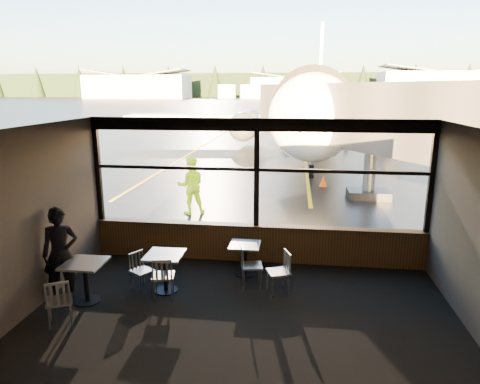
% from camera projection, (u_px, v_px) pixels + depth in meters
% --- Properties ---
extents(ground_plane, '(520.00, 520.00, 0.00)m').
position_uv_depth(ground_plane, '(294.00, 103.00, 126.28)').
color(ground_plane, black).
rests_on(ground_plane, ground).
extents(carpet_floor, '(8.00, 6.00, 0.01)m').
position_uv_depth(carpet_floor, '(240.00, 324.00, 7.71)').
color(carpet_floor, black).
rests_on(carpet_floor, ground).
extents(ceiling, '(8.00, 6.00, 0.04)m').
position_uv_depth(ceiling, '(240.00, 130.00, 6.89)').
color(ceiling, '#38332D').
rests_on(ceiling, ground).
extents(wall_left, '(0.04, 6.00, 3.50)m').
position_uv_depth(wall_left, '(24.00, 224.00, 7.81)').
color(wall_left, '#453D37').
rests_on(wall_left, ground).
extents(wall_back, '(8.00, 0.04, 3.50)m').
position_uv_depth(wall_back, '(203.00, 328.00, 4.41)').
color(wall_back, '#453D37').
rests_on(wall_back, ground).
extents(window_sill, '(8.00, 0.28, 0.90)m').
position_uv_depth(window_sill, '(256.00, 244.00, 10.50)').
color(window_sill, '#523418').
rests_on(window_sill, ground).
extents(window_header, '(8.00, 0.18, 0.30)m').
position_uv_depth(window_header, '(257.00, 125.00, 9.82)').
color(window_header, black).
rests_on(window_header, ground).
extents(mullion_left, '(0.12, 0.12, 2.60)m').
position_uv_depth(mullion_left, '(98.00, 170.00, 10.59)').
color(mullion_left, black).
rests_on(mullion_left, ground).
extents(mullion_centre, '(0.12, 0.12, 2.60)m').
position_uv_depth(mullion_centre, '(257.00, 174.00, 10.09)').
color(mullion_centre, black).
rests_on(mullion_centre, ground).
extents(mullion_right, '(0.12, 0.12, 2.60)m').
position_uv_depth(mullion_right, '(432.00, 178.00, 9.60)').
color(mullion_right, black).
rests_on(mullion_right, ground).
extents(window_transom, '(8.00, 0.10, 0.08)m').
position_uv_depth(window_transom, '(257.00, 170.00, 10.07)').
color(window_transom, black).
rests_on(window_transom, ground).
extents(airliner, '(31.72, 37.29, 10.87)m').
position_uv_depth(airliner, '(319.00, 71.00, 30.68)').
color(airliner, white).
rests_on(airliner, ground_plane).
extents(jet_bridge, '(9.48, 11.59, 5.06)m').
position_uv_depth(jet_bridge, '(374.00, 137.00, 14.86)').
color(jet_bridge, '#2C2C2E').
rests_on(jet_bridge, ground_plane).
extents(cafe_table_near, '(0.68, 0.68, 0.74)m').
position_uv_depth(cafe_table_near, '(245.00, 260.00, 9.72)').
color(cafe_table_near, '#9C968F').
rests_on(cafe_table_near, carpet_floor).
extents(cafe_table_mid, '(0.75, 0.75, 0.83)m').
position_uv_depth(cafe_table_mid, '(165.00, 273.00, 8.92)').
color(cafe_table_mid, '#ADA79F').
rests_on(cafe_table_mid, carpet_floor).
extents(cafe_table_left, '(0.77, 0.77, 0.85)m').
position_uv_depth(cafe_table_left, '(86.00, 282.00, 8.46)').
color(cafe_table_left, gray).
rests_on(cafe_table_left, carpet_floor).
extents(chair_near_e, '(0.64, 0.64, 0.90)m').
position_uv_depth(chair_near_e, '(278.00, 272.00, 8.84)').
color(chair_near_e, beige).
rests_on(chair_near_e, carpet_floor).
extents(chair_near_w, '(0.59, 0.59, 0.93)m').
position_uv_depth(chair_near_w, '(252.00, 266.00, 9.13)').
color(chair_near_w, '#B0AB9F').
rests_on(chair_near_w, carpet_floor).
extents(chair_mid_s, '(0.58, 0.58, 0.91)m').
position_uv_depth(chair_mid_s, '(163.00, 276.00, 8.66)').
color(chair_mid_s, '#BCB7AA').
rests_on(chair_mid_s, carpet_floor).
extents(chair_mid_w, '(0.61, 0.61, 0.81)m').
position_uv_depth(chair_mid_w, '(142.00, 271.00, 9.01)').
color(chair_mid_w, '#B1ACA0').
rests_on(chair_mid_w, carpet_floor).
extents(chair_left_s, '(0.68, 0.68, 0.92)m').
position_uv_depth(chair_left_s, '(59.00, 301.00, 7.63)').
color(chair_left_s, beige).
rests_on(chair_left_s, carpet_floor).
extents(passenger, '(0.82, 0.70, 1.89)m').
position_uv_depth(passenger, '(61.00, 254.00, 8.53)').
color(passenger, black).
rests_on(passenger, carpet_floor).
extents(ground_crew, '(1.13, 1.00, 1.94)m').
position_uv_depth(ground_crew, '(191.00, 186.00, 14.46)').
color(ground_crew, '#BFF219').
rests_on(ground_crew, ground_plane).
extents(cone_nose, '(0.34, 0.34, 0.47)m').
position_uv_depth(cone_nose, '(323.00, 181.00, 18.64)').
color(cone_nose, '#EF6307').
rests_on(cone_nose, ground_plane).
extents(hangar_left, '(45.00, 18.00, 11.00)m').
position_uv_depth(hangar_left, '(138.00, 86.00, 191.61)').
color(hangar_left, silver).
rests_on(hangar_left, ground_plane).
extents(hangar_mid, '(38.00, 15.00, 10.00)m').
position_uv_depth(hangar_mid, '(295.00, 87.00, 187.76)').
color(hangar_mid, silver).
rests_on(hangar_mid, ground_plane).
extents(hangar_right, '(50.00, 20.00, 12.00)m').
position_uv_depth(hangar_right, '(444.00, 84.00, 173.25)').
color(hangar_right, silver).
rests_on(hangar_right, ground_plane).
extents(fuel_tank_a, '(8.00, 8.00, 6.00)m').
position_uv_depth(fuel_tank_a, '(227.00, 92.00, 189.11)').
color(fuel_tank_a, silver).
rests_on(fuel_tank_a, ground_plane).
extents(fuel_tank_b, '(8.00, 8.00, 6.00)m').
position_uv_depth(fuel_tank_b, '(249.00, 92.00, 187.85)').
color(fuel_tank_b, silver).
rests_on(fuel_tank_b, ground_plane).
extents(fuel_tank_c, '(8.00, 8.00, 6.00)m').
position_uv_depth(fuel_tank_c, '(272.00, 92.00, 186.60)').
color(fuel_tank_c, silver).
rests_on(fuel_tank_c, ground_plane).
extents(treeline, '(360.00, 3.00, 12.00)m').
position_uv_depth(treeline, '(295.00, 85.00, 211.63)').
color(treeline, black).
rests_on(treeline, ground_plane).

